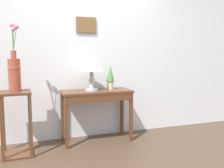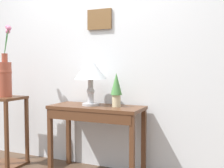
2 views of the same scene
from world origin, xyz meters
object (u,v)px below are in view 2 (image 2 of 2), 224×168
(console_table, at_px, (96,117))
(flower_vase_tall, at_px, (5,75))
(potted_plant_on_console, at_px, (116,88))
(pedestal_stand_left, at_px, (6,132))
(table_lamp, at_px, (91,71))

(console_table, height_order, flower_vase_tall, flower_vase_tall)
(potted_plant_on_console, relative_size, pedestal_stand_left, 0.43)
(potted_plant_on_console, bearing_deg, console_table, -169.01)
(potted_plant_on_console, height_order, flower_vase_tall, flower_vase_tall)
(potted_plant_on_console, distance_m, pedestal_stand_left, 1.44)
(potted_plant_on_console, bearing_deg, table_lamp, -176.10)
(console_table, distance_m, table_lamp, 0.49)
(table_lamp, distance_m, pedestal_stand_left, 1.27)
(flower_vase_tall, bearing_deg, pedestal_stand_left, -119.23)
(table_lamp, height_order, flower_vase_tall, flower_vase_tall)
(console_table, relative_size, flower_vase_tall, 1.20)
(console_table, bearing_deg, table_lamp, 161.73)
(potted_plant_on_console, bearing_deg, pedestal_stand_left, -171.60)
(flower_vase_tall, bearing_deg, console_table, 7.80)
(table_lamp, xyz_separation_m, flower_vase_tall, (-1.03, -0.17, -0.05))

